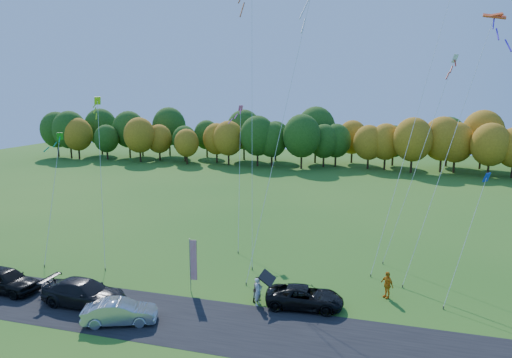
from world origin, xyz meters
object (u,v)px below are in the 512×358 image
(person_east, at_px, (387,285))
(silver_sedan, at_px, (120,312))
(black_suv, at_px, (305,297))
(feather_flag, at_px, (193,260))

(person_east, bearing_deg, silver_sedan, -106.09)
(black_suv, xyz_separation_m, silver_sedan, (-10.28, -5.07, 0.02))
(person_east, bearing_deg, feather_flag, -121.81)
(black_suv, height_order, feather_flag, feather_flag)
(black_suv, distance_m, silver_sedan, 11.47)
(silver_sedan, height_order, feather_flag, feather_flag)
(silver_sedan, xyz_separation_m, person_east, (15.37, 7.95, 0.21))
(person_east, bearing_deg, black_suv, -103.93)
(black_suv, xyz_separation_m, person_east, (5.08, 2.88, 0.23))
(black_suv, bearing_deg, feather_flag, 83.30)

